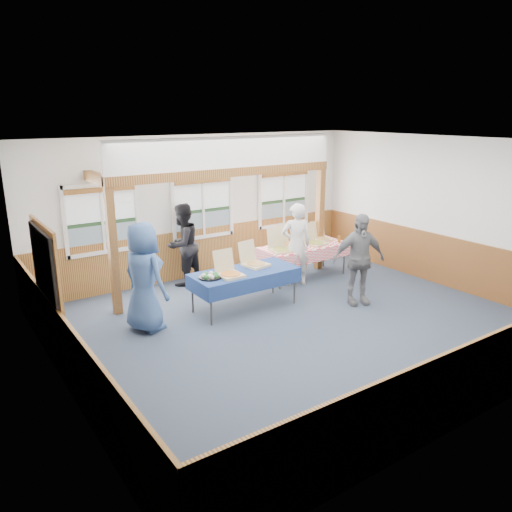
{
  "coord_description": "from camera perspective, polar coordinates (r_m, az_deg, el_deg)",
  "views": [
    {
      "loc": [
        -5.29,
        -6.43,
        3.69
      ],
      "look_at": [
        -0.22,
        1.0,
        1.07
      ],
      "focal_mm": 35.0,
      "sensor_mm": 36.0,
      "label": 1
    }
  ],
  "objects": [
    {
      "name": "person_grey",
      "position": [
        9.92,
        11.65,
        -0.37
      ],
      "size": [
        1.15,
        0.8,
        1.82
      ],
      "primitive_type": "imported",
      "rotation": [
        0.0,
        0.0,
        -0.37
      ],
      "color": "slate",
      "rests_on": "floor"
    },
    {
      "name": "window_mid",
      "position": [
        11.39,
        -6.1,
        6.0
      ],
      "size": [
        1.56,
        0.1,
        1.46
      ],
      "color": "white",
      "rests_on": "wall_back"
    },
    {
      "name": "post_right",
      "position": [
        11.96,
        7.28,
        4.11
      ],
      "size": [
        0.15,
        0.15,
        2.4
      ],
      "primitive_type": "cube",
      "color": "#592D13",
      "rests_on": "floor"
    },
    {
      "name": "wall_left",
      "position": [
        6.89,
        -21.87,
        -2.62
      ],
      "size": [
        0.0,
        8.0,
        8.0
      ],
      "primitive_type": "plane",
      "rotation": [
        1.57,
        0.0,
        1.57
      ],
      "color": "silver",
      "rests_on": "floor"
    },
    {
      "name": "man_blue",
      "position": [
        8.73,
        -12.68,
        -2.37
      ],
      "size": [
        0.86,
        1.08,
        1.92
      ],
      "primitive_type": "imported",
      "rotation": [
        0.0,
        0.0,
        1.87
      ],
      "color": "#375589",
      "rests_on": "floor"
    },
    {
      "name": "pizza_box_b",
      "position": [
        9.8,
        -0.17,
        -0.73
      ],
      "size": [
        0.51,
        0.59,
        0.46
      ],
      "rotation": [
        0.0,
        0.0,
        0.18
      ],
      "color": "#CEB889",
      "rests_on": "table_left"
    },
    {
      "name": "wainscot_right",
      "position": [
        11.71,
        20.12,
        -0.32
      ],
      "size": [
        0.05,
        6.98,
        1.1
      ],
      "primitive_type": "cube",
      "color": "brown",
      "rests_on": "floor"
    },
    {
      "name": "pizza_box_a",
      "position": [
        9.21,
        -3.05,
        -1.9
      ],
      "size": [
        0.42,
        0.51,
        0.46
      ],
      "rotation": [
        0.0,
        0.0,
        0.0
      ],
      "color": "#CEB889",
      "rests_on": "table_left"
    },
    {
      "name": "window_right",
      "position": [
        12.63,
        3.18,
        7.06
      ],
      "size": [
        1.56,
        0.1,
        1.46
      ],
      "color": "white",
      "rests_on": "wall_back"
    },
    {
      "name": "drink_glass",
      "position": [
        11.72,
        9.49,
        1.92
      ],
      "size": [
        0.07,
        0.07,
        0.15
      ],
      "primitive_type": "cylinder",
      "color": "brown",
      "rests_on": "table_right"
    },
    {
      "name": "cross_beam",
      "position": [
        10.28,
        -3.13,
        9.53
      ],
      "size": [
        5.15,
        0.18,
        0.18
      ],
      "primitive_type": "cube",
      "color": "#592D13",
      "rests_on": "post_left"
    },
    {
      "name": "window_left",
      "position": [
        10.53,
        -17.21,
        4.51
      ],
      "size": [
        1.56,
        0.1,
        1.46
      ],
      "color": "white",
      "rests_on": "wall_back"
    },
    {
      "name": "ceiling",
      "position": [
        8.34,
        5.24,
        12.82
      ],
      "size": [
        8.0,
        8.0,
        0.0
      ],
      "primitive_type": "plane",
      "rotation": [
        3.14,
        0.0,
        0.0
      ],
      "color": "white",
      "rests_on": "wall_back"
    },
    {
      "name": "pizza_box_c",
      "position": [
        10.83,
        2.81,
        0.91
      ],
      "size": [
        0.53,
        0.6,
        0.47
      ],
      "rotation": [
        0.0,
        0.0,
        -0.21
      ],
      "color": "#CEB889",
      "rests_on": "table_right"
    },
    {
      "name": "woman_white",
      "position": [
        10.82,
        4.59,
        1.32
      ],
      "size": [
        0.78,
        0.66,
        1.82
      ],
      "primitive_type": "imported",
      "rotation": [
        0.0,
        0.0,
        2.75
      ],
      "color": "silver",
      "rests_on": "floor"
    },
    {
      "name": "cased_opening",
      "position": [
        7.91,
        -22.66,
        -4.56
      ],
      "size": [
        0.06,
        1.3,
        2.1
      ],
      "primitive_type": "cube",
      "color": "#323232",
      "rests_on": "wall_left"
    },
    {
      "name": "wainscot_left",
      "position": [
        7.28,
        -20.8,
        -10.44
      ],
      "size": [
        0.05,
        6.98,
        1.1
      ],
      "primitive_type": "cube",
      "color": "brown",
      "rests_on": "floor"
    },
    {
      "name": "wainscot_back",
      "position": [
        11.66,
        -5.98,
        0.54
      ],
      "size": [
        7.98,
        0.05,
        1.1
      ],
      "primitive_type": "cube",
      "color": "brown",
      "rests_on": "floor"
    },
    {
      "name": "table_left",
      "position": [
        9.53,
        -1.32,
        -2.0
      ],
      "size": [
        2.24,
        1.56,
        0.76
      ],
      "rotation": [
        0.0,
        0.0,
        0.32
      ],
      "color": "#323232",
      "rests_on": "floor"
    },
    {
      "name": "wall_back",
      "position": [
        11.44,
        -6.2,
        5.64
      ],
      "size": [
        8.0,
        0.0,
        8.0
      ],
      "primitive_type": "plane",
      "rotation": [
        1.57,
        0.0,
        0.0
      ],
      "color": "silver",
      "rests_on": "floor"
    },
    {
      "name": "table_right",
      "position": [
        11.39,
        5.49,
        0.98
      ],
      "size": [
        2.22,
        1.45,
        0.76
      ],
      "rotation": [
        0.0,
        0.0,
        0.27
      ],
      "color": "#323232",
      "rests_on": "floor"
    },
    {
      "name": "floor",
      "position": [
        9.11,
        4.72,
        -7.7
      ],
      "size": [
        8.0,
        8.0,
        0.0
      ],
      "primitive_type": "plane",
      "color": "#2C3948",
      "rests_on": "ground"
    },
    {
      "name": "veggie_tray",
      "position": [
        9.14,
        -5.27,
        -2.32
      ],
      "size": [
        0.43,
        0.43,
        0.1
      ],
      "color": "black",
      "rests_on": "table_left"
    },
    {
      "name": "pizza_box_e",
      "position": [
        11.45,
        6.7,
        1.66
      ],
      "size": [
        0.48,
        0.56,
        0.46
      ],
      "rotation": [
        0.0,
        0.0,
        0.12
      ],
      "color": "#CEB889",
      "rests_on": "table_right"
    },
    {
      "name": "pizza_box_f",
      "position": [
        11.88,
        7.51,
        2.14
      ],
      "size": [
        0.44,
        0.51,
        0.42
      ],
      "rotation": [
        0.0,
        0.0,
        -0.13
      ],
      "color": "#CEB889",
      "rests_on": "table_right"
    },
    {
      "name": "wall_right",
      "position": [
        11.49,
        20.7,
        4.72
      ],
      "size": [
        0.0,
        8.0,
        8.0
      ],
      "primitive_type": "plane",
      "rotation": [
        1.57,
        0.0,
        -1.57
      ],
      "color": "silver",
      "rests_on": "floor"
    },
    {
      "name": "post_left",
      "position": [
        9.5,
        -16.0,
        0.42
      ],
      "size": [
        0.15,
        0.15,
        2.4
      ],
      "primitive_type": "cube",
      "color": "#592D13",
      "rests_on": "floor"
    },
    {
      "name": "pizza_box_d",
      "position": [
        11.29,
        3.5,
        1.51
      ],
      "size": [
        0.42,
        0.5,
        0.43
      ],
      "rotation": [
        0.0,
        0.0,
        0.06
      ],
      "color": "#CEB889",
      "rests_on": "table_right"
    },
    {
      "name": "wall_front",
      "position": [
        6.4,
        25.19,
        -4.43
      ],
      "size": [
        8.0,
        0.0,
        8.0
      ],
      "primitive_type": "plane",
      "rotation": [
        -1.57,
        0.0,
        0.0
      ],
      "color": "silver",
      "rests_on": "floor"
    },
    {
      "name": "woman_black",
      "position": [
        10.93,
        -8.39,
        1.3
      ],
      "size": [
        1.08,
        0.98,
        1.8
      ],
      "primitive_type": "imported",
      "rotation": [
        0.0,
        0.0,
        3.57
      ],
      "color": "black",
      "rests_on": "floor"
    },
    {
      "name": "wainscot_front",
      "position": [
        6.82,
        23.94,
        -12.67
      ],
      "size": [
        7.98,
        0.05,
        1.1
      ],
      "primitive_type": "cube",
      "color": "brown",
      "rests_on": "floor"
    }
  ]
}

